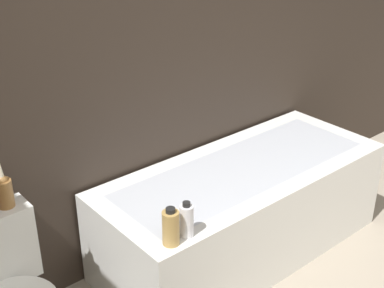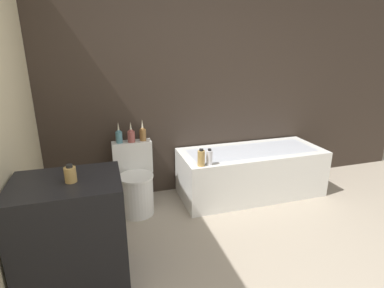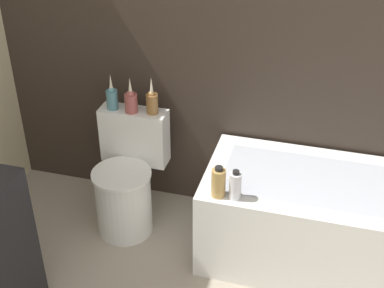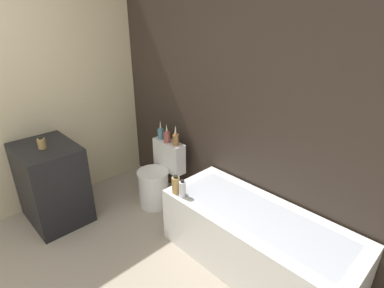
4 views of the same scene
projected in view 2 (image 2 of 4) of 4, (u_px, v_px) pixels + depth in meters
The scene contains 10 objects.
wall_back_tiled at pixel (184, 84), 3.43m from camera, with size 6.40×0.06×2.60m.
bathtub at pixel (251, 172), 3.58m from camera, with size 1.69×0.69×0.55m.
toilet at pixel (136, 183), 3.19m from camera, with size 0.42×0.50×0.73m.
vanity_counter at pixel (73, 237), 2.10m from camera, with size 0.71×0.55×0.86m.
soap_bottle_glass at pixel (70, 174), 1.94m from camera, with size 0.08×0.08×0.12m.
vase_gold at pixel (119, 136), 3.15m from camera, with size 0.07×0.07×0.23m.
vase_silver at pixel (131, 135), 3.18m from camera, with size 0.08×0.08×0.22m.
vase_bronze at pixel (143, 133), 3.23m from camera, with size 0.07×0.07×0.23m.
shampoo_bottle_tall at pixel (201, 158), 3.01m from camera, with size 0.07×0.07×0.18m.
shampoo_bottle_short at pixel (209, 157), 3.04m from camera, with size 0.06×0.06×0.17m.
Camera 2 is at (-0.93, -1.18, 1.70)m, focal length 28.00 mm.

